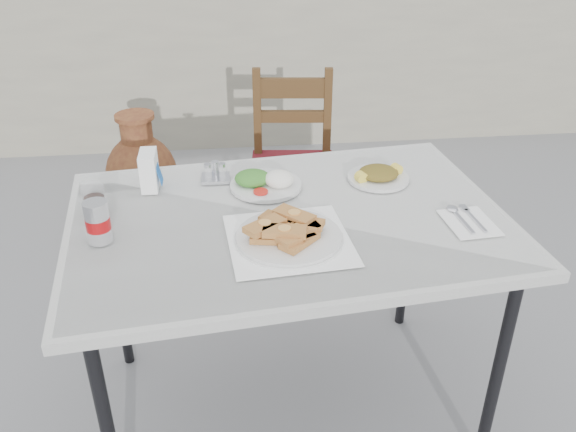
{
  "coord_description": "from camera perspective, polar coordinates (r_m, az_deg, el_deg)",
  "views": [
    {
      "loc": [
        -0.26,
        -1.68,
        1.74
      ],
      "look_at": [
        -0.08,
        -0.01,
        0.78
      ],
      "focal_mm": 38.0,
      "sensor_mm": 36.0,
      "label": 1
    }
  ],
  "objects": [
    {
      "name": "terracotta_urn",
      "position": [
        3.33,
        -13.45,
        3.42
      ],
      "size": [
        0.39,
        0.39,
        0.67
      ],
      "color": "brown",
      "rests_on": "ground"
    },
    {
      "name": "soda_can",
      "position": [
        1.8,
        -17.37,
        -0.52
      ],
      "size": [
        0.07,
        0.07,
        0.13
      ],
      "color": "silver",
      "rests_on": "cafe_table"
    },
    {
      "name": "pide_plate",
      "position": [
        1.73,
        0.08,
        -1.39
      ],
      "size": [
        0.37,
        0.37,
        0.07
      ],
      "rotation": [
        0.0,
        0.0,
        0.09
      ],
      "color": "white",
      "rests_on": "cafe_table"
    },
    {
      "name": "cafe_table",
      "position": [
        1.9,
        0.04,
        -1.43
      ],
      "size": [
        1.43,
        1.04,
        0.82
      ],
      "rotation": [
        0.0,
        0.0,
        0.1
      ],
      "color": "black",
      "rests_on": "ground"
    },
    {
      "name": "salad_rice_plate",
      "position": [
        2.04,
        -2.17,
        3.27
      ],
      "size": [
        0.24,
        0.24,
        0.06
      ],
      "color": "silver",
      "rests_on": "cafe_table"
    },
    {
      "name": "cola_glass",
      "position": [
        1.95,
        -17.64,
        1.29
      ],
      "size": [
        0.07,
        0.07,
        0.1
      ],
      "color": "white",
      "rests_on": "cafe_table"
    },
    {
      "name": "napkin_holder",
      "position": [
        2.06,
        -12.86,
        4.19
      ],
      "size": [
        0.07,
        0.11,
        0.13
      ],
      "rotation": [
        0.0,
        0.0,
        -0.01
      ],
      "color": "white",
      "rests_on": "cafe_table"
    },
    {
      "name": "chair",
      "position": [
        3.01,
        0.43,
        4.83
      ],
      "size": [
        0.45,
        0.45,
        0.92
      ],
      "rotation": [
        0.0,
        0.0,
        -0.11
      ],
      "color": "#3D2610",
      "rests_on": "ground"
    },
    {
      "name": "back_wall",
      "position": [
        4.35,
        -2.73,
        14.45
      ],
      "size": [
        6.0,
        0.25,
        1.2
      ],
      "primitive_type": "cube",
      "color": "gray",
      "rests_on": "ground"
    },
    {
      "name": "salad_chopped_plate",
      "position": [
        2.11,
        8.46,
        3.83
      ],
      "size": [
        0.21,
        0.21,
        0.05
      ],
      "color": "silver",
      "rests_on": "cafe_table"
    },
    {
      "name": "cutlery_napkin",
      "position": [
        1.92,
        16.37,
        -0.34
      ],
      "size": [
        0.15,
        0.2,
        0.01
      ],
      "rotation": [
        0.0,
        0.0,
        0.08
      ],
      "color": "white",
      "rests_on": "cafe_table"
    },
    {
      "name": "condiment_caddy",
      "position": [
        2.1,
        -6.8,
        3.93
      ],
      "size": [
        0.1,
        0.08,
        0.07
      ],
      "rotation": [
        0.0,
        0.0,
        -0.01
      ],
      "color": "silver",
      "rests_on": "cafe_table"
    },
    {
      "name": "ground",
      "position": [
        2.44,
        1.82,
        -15.94
      ],
      "size": [
        80.0,
        80.0,
        0.0
      ],
      "primitive_type": "plane",
      "color": "slate",
      "rests_on": "ground"
    }
  ]
}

